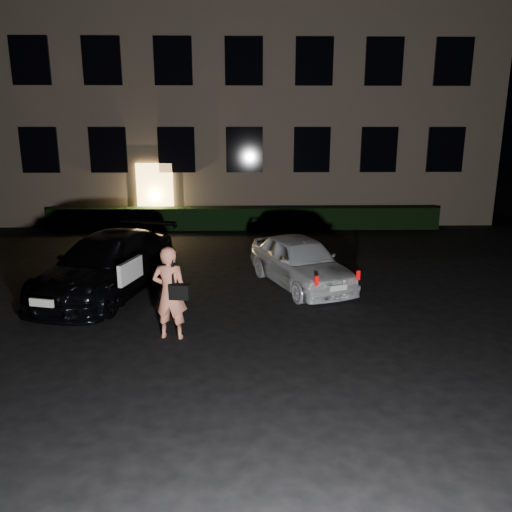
{
  "coord_description": "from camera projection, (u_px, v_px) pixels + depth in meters",
  "views": [
    {
      "loc": [
        -0.03,
        -8.61,
        3.82
      ],
      "look_at": [
        0.23,
        2.0,
        1.09
      ],
      "focal_mm": 35.0,
      "sensor_mm": 36.0,
      "label": 1
    }
  ],
  "objects": [
    {
      "name": "hedge",
      "position": [
        245.0,
        218.0,
        19.35
      ],
      "size": [
        15.0,
        0.7,
        0.85
      ],
      "primitive_type": "cube",
      "color": "black",
      "rests_on": "ground"
    },
    {
      "name": "ground",
      "position": [
        246.0,
        339.0,
        9.29
      ],
      "size": [
        80.0,
        80.0,
        0.0
      ],
      "primitive_type": "plane",
      "color": "black",
      "rests_on": "ground"
    },
    {
      "name": "hatch",
      "position": [
        300.0,
        261.0,
        12.33
      ],
      "size": [
        2.7,
        3.96,
        1.25
      ],
      "rotation": [
        0.0,
        0.0,
        0.37
      ],
      "color": "white",
      "rests_on": "ground"
    },
    {
      "name": "building",
      "position": [
        244.0,
        78.0,
        22.31
      ],
      "size": [
        20.0,
        8.11,
        12.0
      ],
      "color": "#756353",
      "rests_on": "ground"
    },
    {
      "name": "sedan",
      "position": [
        108.0,
        265.0,
        11.76
      ],
      "size": [
        3.08,
        5.12,
        1.39
      ],
      "rotation": [
        0.0,
        0.0,
        -0.25
      ],
      "color": "black",
      "rests_on": "ground"
    },
    {
      "name": "man",
      "position": [
        170.0,
        293.0,
        9.17
      ],
      "size": [
        0.74,
        0.5,
        1.76
      ],
      "rotation": [
        0.0,
        0.0,
        3.01
      ],
      "color": "#DC7F62",
      "rests_on": "ground"
    }
  ]
}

